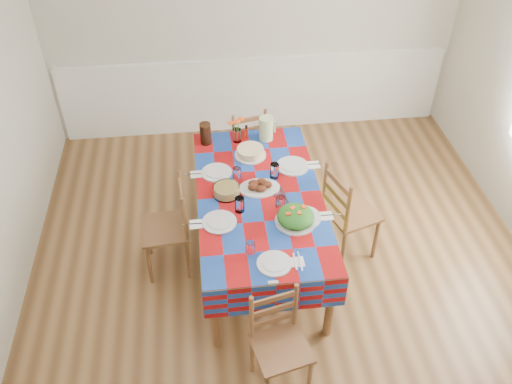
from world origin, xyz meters
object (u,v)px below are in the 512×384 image
Objects in this scene: meat_platter at (259,186)px; chair_left at (170,228)px; green_pitcher at (266,129)px; chair_near at (279,344)px; chair_right at (347,213)px; dining_table at (259,202)px; chair_far at (246,143)px; tea_pitcher at (206,133)px.

chair_left is (-0.78, -0.07, -0.32)m from meat_platter.
green_pitcher reaches higher than chair_near.
dining_table is at bearing 70.25° from chair_right.
green_pitcher reaches higher than chair_right.
chair_right is (0.76, -1.23, 0.05)m from chair_far.
chair_near is 1.44m from chair_left.
chair_near is 0.89× the size of chair_right.
chair_right reaches higher than dining_table.
chair_left is (-0.76, 1.22, 0.04)m from chair_near.
tea_pitcher is 2.10m from chair_near.
chair_far is (0.41, 0.42, -0.43)m from tea_pitcher.
chair_far is 1.45m from chair_left.
meat_platter is at bearing -60.37° from tea_pitcher.
chair_left reaches higher than chair_near.
chair_near is 0.99× the size of chair_far.
chair_right is (1.17, -0.81, -0.38)m from tea_pitcher.
tea_pitcher and chair_right have the same top height.
chair_right is at bearing 44.24° from chair_near.
chair_left is (-0.78, -1.22, 0.03)m from chair_far.
chair_far reaches higher than dining_table.
green_pitcher reaches higher than dining_table.
dining_table is 0.13m from meat_platter.
tea_pitcher is at bearing -179.91° from green_pitcher.
meat_platter is at bearing 76.38° from chair_near.
green_pitcher is at bearing 72.34° from chair_near.
chair_right is at bearing -1.06° from dining_table.
green_pitcher reaches higher than chair_left.
chair_right reaches higher than chair_near.
chair_near is 1.44m from chair_right.
chair_near is 2.44m from chair_far.
chair_right is at bearing 109.00° from chair_far.
dining_table is 1.25m from chair_near.
tea_pitcher is 0.22× the size of chair_right.
green_pitcher is 1.29m from chair_left.
dining_table is 9.30× the size of tea_pitcher.
chair_right is (0.61, -0.82, -0.39)m from green_pitcher.
green_pitcher reaches higher than tea_pitcher.
meat_platter is 0.75m from green_pitcher.
meat_platter is (0.01, 0.08, 0.11)m from dining_table.
tea_pitcher is at bearing 88.17° from chair_near.
chair_far reaches higher than chair_near.
chair_near is at bearing -94.78° from green_pitcher.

